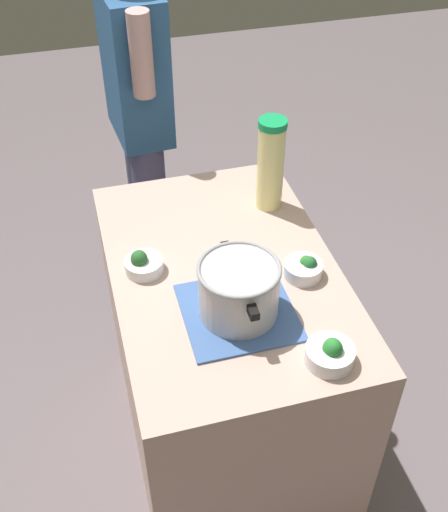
# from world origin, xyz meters

# --- Properties ---
(ground_plane) EXTENTS (8.00, 8.00, 0.00)m
(ground_plane) POSITION_xyz_m (0.00, 0.00, 0.00)
(ground_plane) COLOR slate
(counter_slab) EXTENTS (1.05, 0.68, 0.91)m
(counter_slab) POSITION_xyz_m (0.00, 0.00, 0.46)
(counter_slab) COLOR #C3A192
(counter_slab) RESTS_ON ground_plane
(dish_cloth) EXTENTS (0.30, 0.31, 0.01)m
(dish_cloth) POSITION_xyz_m (-0.19, 0.01, 0.91)
(dish_cloth) COLOR #4366A4
(dish_cloth) RESTS_ON counter_slab
(cooking_pot) EXTENTS (0.30, 0.23, 0.17)m
(cooking_pot) POSITION_xyz_m (-0.19, 0.01, 1.00)
(cooking_pot) COLOR #B7B7BC
(cooking_pot) RESTS_ON dish_cloth
(lemonade_pitcher) EXTENTS (0.09, 0.09, 0.32)m
(lemonade_pitcher) POSITION_xyz_m (0.27, -0.23, 1.07)
(lemonade_pitcher) COLOR #EFE991
(lemonade_pitcher) RESTS_ON counter_slab
(broccoli_bowl_front) EXTENTS (0.13, 0.13, 0.08)m
(broccoli_bowl_front) POSITION_xyz_m (-0.42, -0.17, 0.94)
(broccoli_bowl_front) COLOR silver
(broccoli_bowl_front) RESTS_ON counter_slab
(broccoli_bowl_center) EXTENTS (0.12, 0.12, 0.07)m
(broccoli_bowl_center) POSITION_xyz_m (-0.09, -0.22, 0.94)
(broccoli_bowl_center) COLOR silver
(broccoli_bowl_center) RESTS_ON counter_slab
(broccoli_bowl_back) EXTENTS (0.12, 0.12, 0.08)m
(broccoli_bowl_back) POSITION_xyz_m (0.06, 0.24, 0.94)
(broccoli_bowl_back) COLOR silver
(broccoli_bowl_back) RESTS_ON counter_slab
(person_cook) EXTENTS (0.50, 0.23, 1.65)m
(person_cook) POSITION_xyz_m (0.92, 0.10, 0.91)
(person_cook) COLOR #454668
(person_cook) RESTS_ON ground_plane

